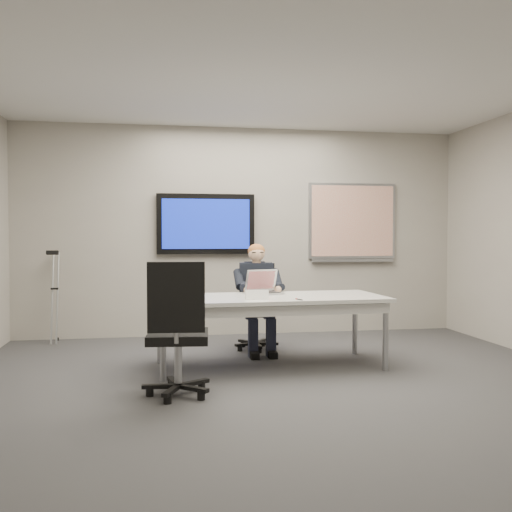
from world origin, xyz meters
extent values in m
cube|color=#363638|center=(0.00, 0.00, 0.00)|extent=(6.00, 6.00, 0.02)
cube|color=silver|center=(0.00, 0.00, 2.80)|extent=(6.00, 6.00, 0.02)
cube|color=#9D968E|center=(0.00, 3.00, 1.40)|extent=(6.00, 0.02, 2.80)
cube|color=silver|center=(-0.01, 1.04, 0.70)|extent=(2.38, 1.06, 0.04)
cube|color=silver|center=(-0.01, 1.04, 0.62)|extent=(2.27, 0.96, 0.10)
cylinder|color=#97999F|center=(-1.09, 0.59, 0.34)|extent=(0.06, 0.06, 0.68)
cylinder|color=#97999F|center=(1.10, 0.67, 0.34)|extent=(0.06, 0.06, 0.68)
cylinder|color=#97999F|center=(-1.12, 1.41, 0.34)|extent=(0.06, 0.06, 0.68)
cylinder|color=#97999F|center=(1.07, 1.49, 0.34)|extent=(0.06, 0.06, 0.68)
cube|color=black|center=(-0.50, 2.95, 1.50)|extent=(1.30, 0.08, 0.80)
cube|color=#0D1E91|center=(-0.50, 2.90, 1.50)|extent=(1.16, 0.01, 0.66)
cube|color=#97999F|center=(1.55, 2.98, 1.55)|extent=(1.25, 0.04, 1.05)
cube|color=white|center=(1.55, 2.95, 1.55)|extent=(1.18, 0.01, 0.98)
cube|color=#97999F|center=(1.55, 2.94, 1.00)|extent=(1.18, 0.05, 0.04)
cylinder|color=#97999F|center=(0.00, 1.93, 0.27)|extent=(0.06, 0.06, 0.35)
cube|color=black|center=(0.00, 1.93, 0.44)|extent=(0.55, 0.55, 0.07)
cube|color=black|center=(0.06, 2.13, 0.76)|extent=(0.40, 0.16, 0.50)
cylinder|color=#97999F|center=(-0.97, 0.11, 0.30)|extent=(0.06, 0.06, 0.39)
cube|color=black|center=(-0.97, 0.11, 0.50)|extent=(0.54, 0.54, 0.08)
cube|color=black|center=(-0.99, -0.12, 0.85)|extent=(0.46, 0.09, 0.56)
cube|color=black|center=(0.00, 1.90, 0.76)|extent=(0.40, 0.25, 0.53)
cube|color=#3C2718|center=(0.00, 1.78, 0.79)|extent=(0.20, 0.04, 0.26)
sphere|color=#E8B58E|center=(0.00, 1.87, 1.14)|extent=(0.19, 0.19, 0.19)
ellipsoid|color=#964D26|center=(0.00, 1.89, 1.16)|extent=(0.20, 0.20, 0.17)
cube|color=#BCBCBE|center=(-0.03, 1.25, 0.73)|extent=(0.41, 0.34, 0.02)
cube|color=black|center=(-0.03, 1.23, 0.74)|extent=(0.34, 0.25, 0.00)
cube|color=#BCBCBE|center=(-0.03, 1.41, 0.86)|extent=(0.37, 0.18, 0.24)
cube|color=red|center=(-0.03, 1.40, 0.86)|extent=(0.32, 0.15, 0.20)
cylinder|color=black|center=(0.21, 0.67, 0.73)|extent=(0.04, 0.12, 0.01)
camera|label=1|loc=(-1.12, -4.66, 1.34)|focal=40.00mm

